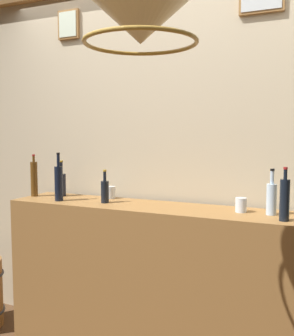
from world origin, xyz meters
TOP-DOWN VIEW (x-y plane):
  - panelled_rear_partition at (0.00, 1.10)m, footprint 3.53×0.15m
  - bar_shelf_unit at (0.00, 0.81)m, footprint 1.97×0.41m
  - liquor_bottle_rye at (-0.65, 0.72)m, footprint 0.06×0.06m
  - liquor_bottle_amaro at (0.83, 0.71)m, footprint 0.05×0.05m
  - liquor_bottle_rum at (-0.32, 0.79)m, footprint 0.05×0.05m
  - liquor_bottle_port at (-0.94, 0.81)m, footprint 0.05×0.05m
  - liquor_bottle_sherry at (-0.76, 0.90)m, footprint 0.07×0.07m
  - liquor_bottle_bourbon at (0.75, 0.85)m, footprint 0.06×0.06m
  - glass_tumbler_rocks at (0.57, 0.85)m, footprint 0.07×0.07m
  - glass_tumbler_highball at (-0.38, 0.96)m, footprint 0.08×0.08m
  - pendant_lamp at (0.37, -0.12)m, footprint 0.43×0.43m

SIDE VIEW (x-z plane):
  - bar_shelf_unit at x=0.00m, z-range 0.00..1.04m
  - glass_tumbler_highball at x=-0.38m, z-range 1.04..1.13m
  - glass_tumbler_rocks at x=0.57m, z-range 1.04..1.13m
  - liquor_bottle_rum at x=-0.32m, z-range 1.01..1.24m
  - liquor_bottle_sherry at x=-0.76m, z-range 1.00..1.27m
  - liquor_bottle_bourbon at x=0.75m, z-range 1.01..1.27m
  - liquor_bottle_amaro at x=0.83m, z-range 1.01..1.30m
  - liquor_bottle_rye at x=-0.65m, z-range 1.00..1.34m
  - liquor_bottle_port at x=-0.94m, z-range 1.02..1.33m
  - panelled_rear_partition at x=0.00m, z-range 0.07..2.94m
  - pendant_lamp at x=0.37m, z-range 1.66..2.20m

